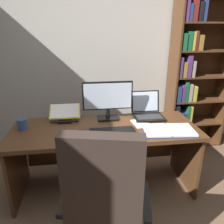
% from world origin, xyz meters
% --- Properties ---
extents(wall_back, '(5.35, 0.12, 2.88)m').
position_xyz_m(wall_back, '(0.00, 1.90, 1.44)').
color(wall_back, '#B2ADA3').
rests_on(wall_back, ground).
extents(desk, '(1.83, 0.70, 0.72)m').
position_xyz_m(desk, '(-0.22, 0.89, 0.53)').
color(desk, '#4C2D19').
rests_on(desk, ground).
extents(bookshelf, '(0.78, 0.33, 2.05)m').
position_xyz_m(bookshelf, '(1.08, 1.66, 0.99)').
color(bookshelf, '#4C2D19').
rests_on(bookshelf, ground).
extents(office_chair, '(0.68, 0.60, 1.11)m').
position_xyz_m(office_chair, '(-0.31, -0.03, 0.47)').
color(office_chair, black).
rests_on(office_chair, ground).
extents(monitor, '(0.53, 0.16, 0.41)m').
position_xyz_m(monitor, '(-0.16, 1.03, 0.93)').
color(monitor, black).
rests_on(monitor, desk).
extents(laptop, '(0.32, 0.32, 0.26)m').
position_xyz_m(laptop, '(0.28, 1.04, 0.77)').
color(laptop, black).
rests_on(laptop, desk).
extents(keyboard, '(0.42, 0.15, 0.02)m').
position_xyz_m(keyboard, '(-0.16, 0.69, 0.73)').
color(keyboard, black).
rests_on(keyboard, desk).
extents(computer_mouse, '(0.06, 0.10, 0.04)m').
position_xyz_m(computer_mouse, '(-0.46, 0.69, 0.74)').
color(computer_mouse, black).
rests_on(computer_mouse, desk).
extents(reading_stand_with_book, '(0.32, 0.26, 0.14)m').
position_xyz_m(reading_stand_with_book, '(-0.62, 1.09, 0.79)').
color(reading_stand_with_book, black).
rests_on(reading_stand_with_book, desk).
extents(open_binder, '(0.51, 0.34, 0.02)m').
position_xyz_m(open_binder, '(0.38, 0.64, 0.73)').
color(open_binder, navy).
rests_on(open_binder, desk).
extents(notepad, '(0.18, 0.23, 0.01)m').
position_xyz_m(notepad, '(0.16, 0.85, 0.72)').
color(notepad, white).
rests_on(notepad, desk).
extents(pen, '(0.14, 0.03, 0.01)m').
position_xyz_m(pen, '(0.18, 0.85, 0.73)').
color(pen, black).
rests_on(pen, notepad).
extents(coffee_mug, '(0.10, 0.10, 0.11)m').
position_xyz_m(coffee_mug, '(-1.01, 0.88, 0.77)').
color(coffee_mug, '#334C7A').
rests_on(coffee_mug, desk).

